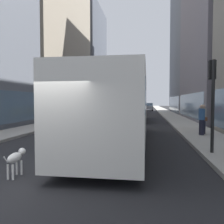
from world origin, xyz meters
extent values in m
plane|color=#232326|center=(0.00, 35.00, 0.00)|extent=(120.00, 120.00, 0.00)
cube|color=#9E9991|center=(-5.70, 35.00, 0.07)|extent=(2.40, 110.00, 0.15)
cube|color=#ADA89E|center=(5.70, 35.00, 0.07)|extent=(2.40, 110.00, 0.15)
cube|color=#A0937F|center=(-11.90, 26.02, 10.56)|extent=(8.72, 18.97, 21.12)
cube|color=slate|center=(-7.56, 26.02, 1.60)|extent=(0.08, 17.07, 2.40)
cube|color=#4C515B|center=(-11.90, 45.47, 11.29)|extent=(8.52, 15.33, 22.58)
cube|color=slate|center=(-7.66, 45.47, 1.60)|extent=(0.08, 13.80, 2.40)
cube|color=slate|center=(6.93, 20.28, 1.60)|extent=(0.08, 13.16, 2.40)
cube|color=slate|center=(11.90, 36.69, 14.50)|extent=(9.64, 15.81, 29.00)
cube|color=slate|center=(7.10, 36.69, 1.60)|extent=(0.08, 14.23, 2.40)
cube|color=silver|center=(1.20, 5.46, 1.67)|extent=(2.55, 11.50, 2.75)
cube|color=slate|center=(1.20, 5.46, 2.17)|extent=(2.57, 11.04, 0.90)
cube|color=black|center=(1.20, 11.16, 0.55)|extent=(2.55, 0.16, 0.44)
cylinder|color=black|center=(0.07, 9.01, 0.50)|extent=(0.30, 1.00, 1.00)
cylinder|color=black|center=(2.33, 9.01, 0.50)|extent=(0.30, 1.00, 1.00)
cylinder|color=black|center=(0.07, 1.31, 0.50)|extent=(0.30, 1.00, 1.00)
cylinder|color=black|center=(2.33, 1.31, 0.50)|extent=(0.30, 1.00, 1.00)
cube|color=silver|center=(-0.25, 10.61, 2.50)|extent=(0.08, 0.24, 0.40)
cube|color=yellow|center=(-1.20, 23.62, 0.70)|extent=(1.77, 4.15, 0.75)
cube|color=slate|center=(-1.20, 23.41, 1.35)|extent=(1.63, 1.87, 0.55)
cylinder|color=black|center=(-1.98, 25.28, 0.32)|extent=(0.22, 0.64, 0.64)
cylinder|color=black|center=(-0.42, 25.28, 0.32)|extent=(0.22, 0.64, 0.64)
cylinder|color=black|center=(-1.98, 21.96, 0.32)|extent=(0.22, 0.64, 0.64)
cylinder|color=black|center=(-0.42, 21.96, 0.32)|extent=(0.22, 0.64, 0.64)
cube|color=#B7BABF|center=(2.80, 44.58, 0.70)|extent=(1.87, 4.61, 0.75)
cube|color=slate|center=(2.80, 44.35, 1.35)|extent=(1.72, 2.07, 0.55)
cylinder|color=black|center=(1.98, 46.46, 0.32)|extent=(0.22, 0.64, 0.64)
cylinder|color=black|center=(3.62, 46.46, 0.32)|extent=(0.22, 0.64, 0.64)
cylinder|color=black|center=(1.98, 42.69, 0.32)|extent=(0.22, 0.64, 0.64)
cylinder|color=black|center=(3.62, 42.69, 0.32)|extent=(0.22, 0.64, 0.64)
cube|color=red|center=(1.20, 33.00, 0.70)|extent=(1.86, 4.68, 0.75)
cube|color=slate|center=(1.20, 32.77, 1.35)|extent=(1.71, 2.11, 0.55)
cylinder|color=black|center=(0.38, 34.93, 0.32)|extent=(0.22, 0.64, 0.64)
cylinder|color=black|center=(2.02, 34.93, 0.32)|extent=(0.22, 0.64, 0.64)
cylinder|color=black|center=(0.38, 31.08, 0.32)|extent=(0.22, 0.64, 0.64)
cylinder|color=black|center=(2.02, 31.08, 0.32)|extent=(0.22, 0.64, 0.64)
cube|color=#4C6BB7|center=(-2.80, 34.83, 0.70)|extent=(1.84, 4.29, 0.75)
cube|color=slate|center=(-2.80, 34.62, 1.35)|extent=(1.69, 1.93, 0.55)
cylinder|color=black|center=(-3.61, 36.56, 0.32)|extent=(0.22, 0.64, 0.64)
cylinder|color=black|center=(-1.99, 36.56, 0.32)|extent=(0.22, 0.64, 0.64)
cylinder|color=black|center=(-3.61, 33.10, 0.32)|extent=(0.22, 0.64, 0.64)
cylinder|color=black|center=(-1.99, 33.10, 0.32)|extent=(0.22, 0.64, 0.64)
cube|color=#19519E|center=(1.20, 21.92, 1.50)|extent=(2.30, 2.00, 2.10)
cube|color=silver|center=(1.20, 18.17, 1.75)|extent=(2.30, 5.50, 2.60)
cylinder|color=black|center=(0.19, 21.92, 0.45)|extent=(0.28, 0.90, 0.90)
cylinder|color=black|center=(2.21, 21.92, 0.45)|extent=(0.28, 0.90, 0.90)
cylinder|color=black|center=(0.19, 16.42, 0.45)|extent=(0.28, 0.90, 0.90)
cylinder|color=black|center=(2.21, 16.42, 0.45)|extent=(0.28, 0.90, 0.90)
ellipsoid|color=white|center=(-0.98, 0.36, 0.53)|extent=(0.22, 0.60, 0.26)
sphere|color=white|center=(-0.98, 0.74, 0.62)|extent=(0.20, 0.20, 0.20)
sphere|color=black|center=(-1.04, 0.76, 0.64)|extent=(0.07, 0.07, 0.07)
sphere|color=black|center=(-0.92, 0.76, 0.64)|extent=(0.07, 0.07, 0.07)
cylinder|color=white|center=(-0.98, -0.04, 0.58)|extent=(0.03, 0.16, 0.19)
cylinder|color=white|center=(-1.05, 0.57, 0.20)|extent=(0.06, 0.06, 0.40)
cylinder|color=white|center=(-0.91, 0.57, 0.20)|extent=(0.06, 0.06, 0.40)
cylinder|color=white|center=(-1.05, 0.15, 0.20)|extent=(0.06, 0.06, 0.40)
cylinder|color=white|center=(-0.91, 0.15, 0.20)|extent=(0.06, 0.06, 0.40)
sphere|color=black|center=(-0.93, 0.46, 0.57)|extent=(0.04, 0.04, 0.04)
sphere|color=black|center=(-1.04, 0.28, 0.55)|extent=(0.04, 0.04, 0.04)
sphere|color=black|center=(-0.96, 0.18, 0.59)|extent=(0.04, 0.04, 0.04)
cylinder|color=#1E1E2D|center=(5.54, 8.19, 0.57)|extent=(0.28, 0.28, 0.85)
cylinder|color=#33598C|center=(5.54, 8.19, 1.31)|extent=(0.34, 0.34, 0.62)
sphere|color=tan|center=(5.54, 8.19, 1.73)|extent=(0.22, 0.22, 0.22)
cube|color=#59331E|center=(5.76, 8.19, 1.05)|extent=(0.12, 0.24, 0.20)
cylinder|color=#1E1E2D|center=(5.74, 8.76, 0.57)|extent=(0.28, 0.28, 0.85)
cylinder|color=#B2A58C|center=(5.74, 8.76, 1.31)|extent=(0.34, 0.34, 0.62)
sphere|color=tan|center=(5.74, 8.76, 1.73)|extent=(0.22, 0.22, 0.22)
cylinder|color=black|center=(4.90, 3.61, 1.85)|extent=(0.12, 0.12, 3.40)
cube|color=black|center=(4.90, 3.79, 3.20)|extent=(0.24, 0.20, 0.70)
sphere|color=red|center=(4.90, 3.90, 3.42)|extent=(0.11, 0.11, 0.11)
sphere|color=orange|center=(4.90, 3.90, 3.20)|extent=(0.11, 0.11, 0.11)
sphere|color=green|center=(4.90, 3.90, 2.98)|extent=(0.11, 0.11, 0.11)
camera|label=1|loc=(2.52, -5.38, 2.05)|focal=37.51mm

